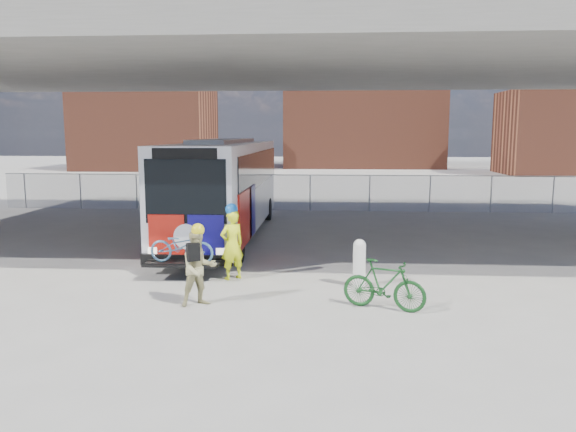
# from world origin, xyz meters

# --- Properties ---
(ground) EXTENTS (160.00, 160.00, 0.00)m
(ground) POSITION_xyz_m (0.00, 0.00, 0.00)
(ground) COLOR #9E9991
(ground) RESTS_ON ground
(bus) EXTENTS (2.67, 12.97, 3.69)m
(bus) POSITION_xyz_m (-2.00, 4.59, 2.11)
(bus) COLOR silver
(bus) RESTS_ON ground
(overpass) EXTENTS (40.00, 16.00, 7.95)m
(overpass) POSITION_xyz_m (0.00, 4.00, 6.54)
(overpass) COLOR #605E59
(overpass) RESTS_ON ground
(chainlink_fence) EXTENTS (30.00, 0.06, 30.00)m
(chainlink_fence) POSITION_xyz_m (0.00, 12.00, 1.42)
(chainlink_fence) COLOR gray
(chainlink_fence) RESTS_ON ground
(brick_buildings) EXTENTS (54.00, 22.00, 12.00)m
(brick_buildings) POSITION_xyz_m (1.23, 48.23, 5.42)
(brick_buildings) COLOR brown
(brick_buildings) RESTS_ON ground
(smokestack) EXTENTS (2.20, 2.20, 25.00)m
(smokestack) POSITION_xyz_m (14.00, 55.00, 12.50)
(smokestack) COLOR brown
(smokestack) RESTS_ON ground
(bollard) EXTENTS (0.32, 0.32, 1.24)m
(bollard) POSITION_xyz_m (2.67, -2.27, 0.66)
(bollard) COLOR silver
(bollard) RESTS_ON ground
(cyclist_hivis) EXTENTS (0.82, 0.78, 2.06)m
(cyclist_hivis) POSITION_xyz_m (-0.69, -1.73, 0.99)
(cyclist_hivis) COLOR #ECFF1A
(cyclist_hivis) RESTS_ON ground
(cyclist_tan) EXTENTS (1.06, 0.99, 1.90)m
(cyclist_tan) POSITION_xyz_m (-1.06, -4.13, 0.90)
(cyclist_tan) COLOR tan
(cyclist_tan) RESTS_ON ground
(bike_parked) EXTENTS (1.95, 1.16, 1.13)m
(bike_parked) POSITION_xyz_m (3.11, -4.14, 0.57)
(bike_parked) COLOR #16471C
(bike_parked) RESTS_ON ground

